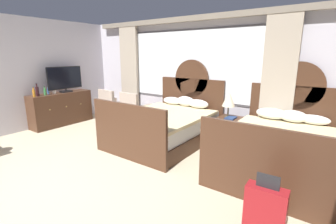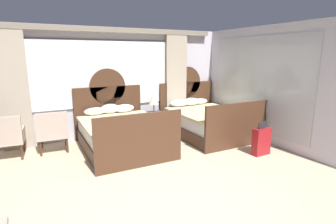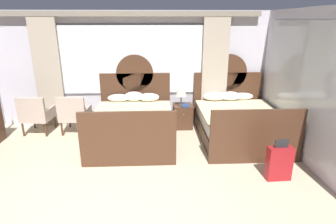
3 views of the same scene
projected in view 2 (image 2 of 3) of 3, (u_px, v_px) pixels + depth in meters
name	position (u px, v px, depth m)	size (l,w,h in m)	color
ground_plane	(178.00, 209.00, 3.59)	(24.00, 24.00, 0.00)	#BCAD8E
wall_back_window	(104.00, 80.00, 6.55)	(6.45, 0.22, 2.70)	silver
wall_right_mirror	(267.00, 85.00, 6.15)	(0.08, 4.35, 2.70)	silver
bed_near_window	(122.00, 132.00, 5.83)	(1.68, 2.21, 1.72)	#472B1C
bed_near_mirror	(206.00, 121.00, 6.85)	(1.68, 2.21, 1.72)	#472B1C
nightstand_between_beds	(155.00, 123.00, 6.96)	(0.45, 0.48, 0.57)	#472B1C
table_lamp_on_nightstand	(154.00, 98.00, 6.78)	(0.27, 0.27, 0.56)	brown
book_on_nightstand	(158.00, 112.00, 6.84)	(0.18, 0.26, 0.03)	navy
armchair_by_window_left	(53.00, 131.00, 5.61)	(0.64, 0.64, 0.90)	#B29E8E
armchair_by_window_centre	(6.00, 136.00, 5.23)	(0.65, 0.65, 0.90)	#B29E8E
suitcase_on_floor	(261.00, 141.00, 5.49)	(0.40, 0.19, 0.71)	maroon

